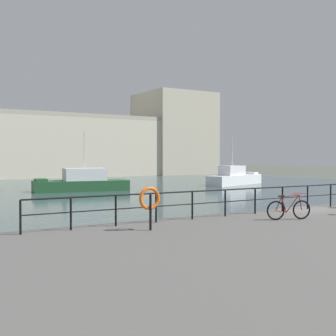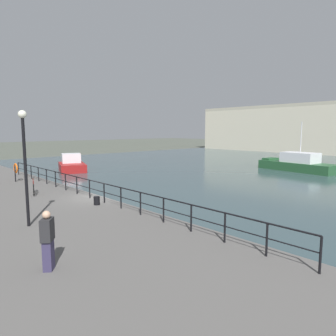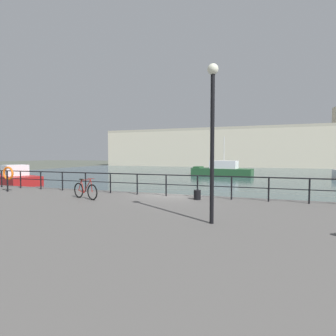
% 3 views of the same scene
% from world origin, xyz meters
% --- Properties ---
extents(ground_plane, '(240.00, 240.00, 0.00)m').
position_xyz_m(ground_plane, '(0.00, 0.00, 0.00)').
color(ground_plane, '#4C5147').
extents(water_basin, '(80.00, 60.00, 0.01)m').
position_xyz_m(water_basin, '(0.00, 30.20, 0.01)').
color(water_basin, '#33474C').
rests_on(water_basin, ground_plane).
extents(quay_promenade, '(56.00, 13.00, 1.05)m').
position_xyz_m(quay_promenade, '(0.00, -6.50, 0.53)').
color(quay_promenade, '#565451').
rests_on(quay_promenade, ground_plane).
extents(harbor_building, '(74.04, 12.96, 15.71)m').
position_xyz_m(harbor_building, '(7.15, 59.43, 5.59)').
color(harbor_building, beige).
rests_on(harbor_building, ground_plane).
extents(moored_cabin_cruiser, '(9.52, 4.29, 5.91)m').
position_xyz_m(moored_cabin_cruiser, '(-0.40, 27.19, 0.87)').
color(moored_cabin_cruiser, '#23512D').
rests_on(moored_cabin_cruiser, water_basin).
extents(moored_blue_motorboat, '(5.70, 4.36, 2.07)m').
position_xyz_m(moored_blue_motorboat, '(-19.06, 7.23, 0.73)').
color(moored_blue_motorboat, maroon).
rests_on(moored_blue_motorboat, water_basin).
extents(quay_railing, '(25.24, 0.07, 1.08)m').
position_xyz_m(quay_railing, '(-0.05, -0.75, 1.79)').
color(quay_railing, black).
rests_on(quay_railing, quay_promenade).
extents(parked_bicycle, '(1.69, 0.63, 0.98)m').
position_xyz_m(parked_bicycle, '(-3.32, -2.72, 1.44)').
color(parked_bicycle, black).
rests_on(parked_bicycle, quay_promenade).
extents(mooring_bollard, '(0.32, 0.32, 0.44)m').
position_xyz_m(mooring_bollard, '(1.62, -1.26, 1.27)').
color(mooring_bollard, black).
rests_on(mooring_bollard, quay_promenade).
extents(life_ring_stand, '(0.75, 0.16, 1.40)m').
position_xyz_m(life_ring_stand, '(-8.89, -2.05, 2.03)').
color(life_ring_stand, black).
rests_on(life_ring_stand, quay_promenade).
extents(quay_lamp_post, '(0.32, 0.32, 4.64)m').
position_xyz_m(quay_lamp_post, '(2.85, -5.08, 4.02)').
color(quay_lamp_post, black).
rests_on(quay_lamp_post, quay_promenade).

